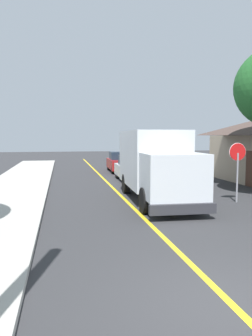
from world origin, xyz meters
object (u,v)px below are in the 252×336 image
Objects in this scene: parked_car_mid at (120,162)px; box_truck at (155,162)px; stop_sign at (237,161)px; parked_car_near at (132,169)px.

box_truck is at bearing -92.61° from parked_car_mid.
stop_sign is at bearing -19.42° from box_truck.
parked_car_near is (0.37, 6.65, -0.97)m from box_truck.
box_truck is 1.64× the size of parked_car_near.
box_truck reaches higher than parked_car_near.
parked_car_near is at bearing 86.80° from box_truck.
box_truck is 3.62m from stop_sign.
box_truck is at bearing 160.58° from stop_sign.
box_truck is 6.73m from parked_car_near.
box_truck is at bearing -93.20° from parked_car_near.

